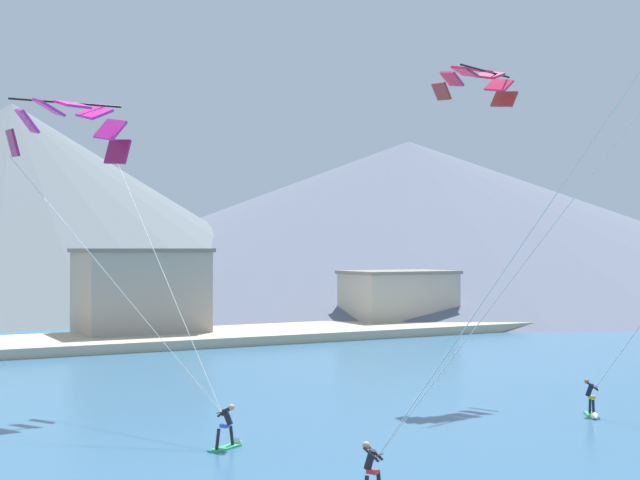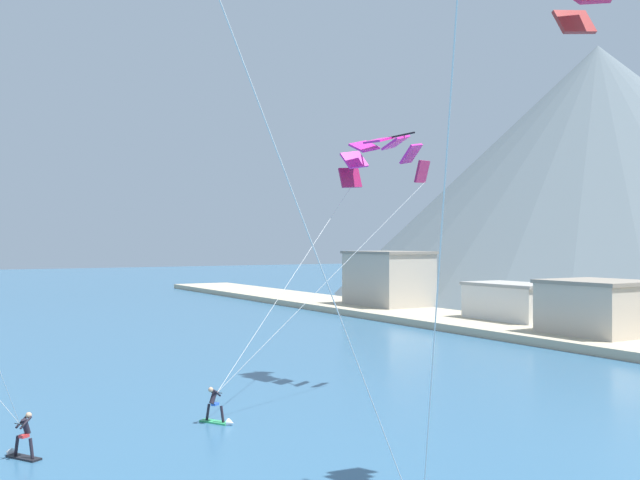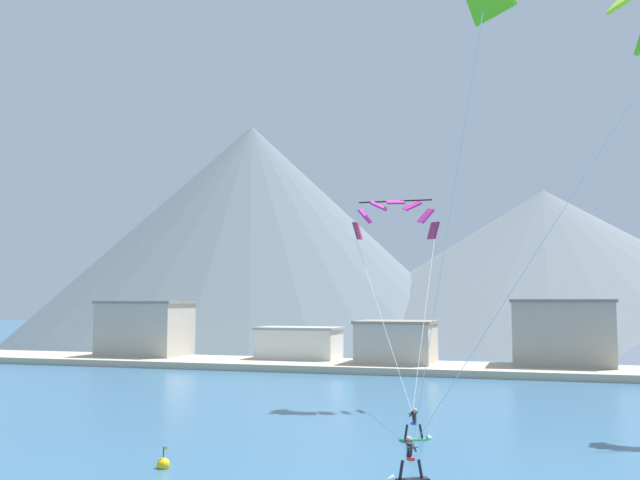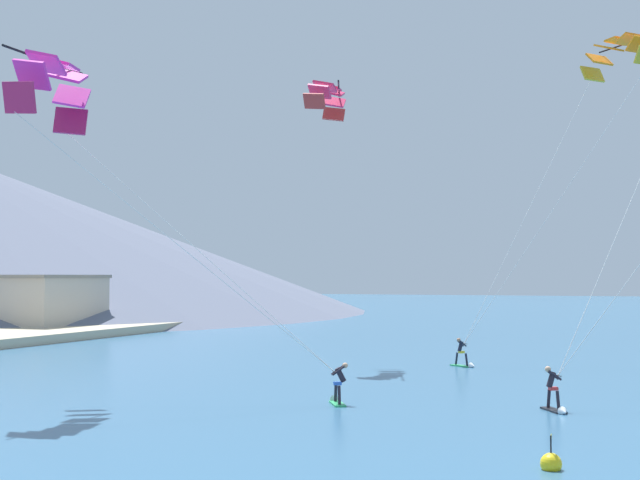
{
  "view_description": "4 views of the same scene",
  "coord_description": "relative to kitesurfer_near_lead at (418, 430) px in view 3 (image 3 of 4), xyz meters",
  "views": [
    {
      "loc": [
        -10.88,
        -14.29,
        7.19
      ],
      "look_at": [
        3.41,
        12.57,
        7.46
      ],
      "focal_mm": 50.0,
      "sensor_mm": 36.0,
      "label": 1
    },
    {
      "loc": [
        30.47,
        3.29,
        7.95
      ],
      "look_at": [
        3.92,
        19.16,
        8.07
      ],
      "focal_mm": 40.0,
      "sensor_mm": 36.0,
      "label": 2
    },
    {
      "loc": [
        7.37,
        -20.9,
        7.0
      ],
      "look_at": [
        -3.51,
        14.31,
        10.15
      ],
      "focal_mm": 40.0,
      "sensor_mm": 36.0,
      "label": 3
    },
    {
      "loc": [
        -31.81,
        3.76,
        5.02
      ],
      "look_at": [
        1.84,
        16.46,
        6.47
      ],
      "focal_mm": 50.0,
      "sensor_mm": 36.0,
      "label": 4
    }
  ],
  "objects": [
    {
      "name": "kitesurfer_near_lead",
      "position": [
        0.0,
        0.0,
        0.0
      ],
      "size": [
        1.71,
        1.21,
        1.71
      ],
      "color": "#33B266",
      "rests_on": "ground"
    },
    {
      "name": "kitesurfer_near_trail",
      "position": [
        0.87,
        -8.22,
        0.01
      ],
      "size": [
        1.7,
        1.24,
        1.74
      ],
      "color": "black",
      "rests_on": "ground"
    },
    {
      "name": "parafoil_kite_near_lead",
      "position": [
        -3.22,
        11.11,
        12.26
      ],
      "size": [
        5.76,
        12.72,
        12.62
      ],
      "color": "#AD1E54"
    },
    {
      "name": "race_marker_buoy",
      "position": [
        -9.24,
        -9.15,
        -0.35
      ],
      "size": [
        0.56,
        0.56,
        1.02
      ],
      "color": "yellow",
      "rests_on": "ground"
    },
    {
      "name": "shoreline_strip",
      "position": [
        -1.29,
        34.89,
        -0.15
      ],
      "size": [
        180.0,
        10.0,
        0.7
      ],
      "primitive_type": "cube",
      "color": "#BCAD8E",
      "rests_on": "ground"
    },
    {
      "name": "shore_building_harbour_front",
      "position": [
        -37.9,
        37.11,
        3.0
      ],
      "size": [
        9.87,
        6.94,
        6.99
      ],
      "color": "#B7AD9E",
      "rests_on": "ground"
    },
    {
      "name": "shore_building_quay_east",
      "position": [
        -19.33,
        38.1,
        1.58
      ],
      "size": [
        9.0,
        5.34,
        4.14
      ],
      "color": "silver",
      "rests_on": "ground"
    },
    {
      "name": "shore_building_quay_west",
      "position": [
        8.06,
        38.01,
        3.09
      ],
      "size": [
        9.73,
        7.19,
        7.16
      ],
      "color": "#A89E8E",
      "rests_on": "ground"
    },
    {
      "name": "shore_building_old_town",
      "position": [
        -8.06,
        35.93,
        2.0
      ],
      "size": [
        7.78,
        7.07,
        4.98
      ],
      "color": "beige",
      "rests_on": "ground"
    },
    {
      "name": "mountain_peak_west_ridge",
      "position": [
        7.0,
        92.73,
        12.63
      ],
      "size": [
        86.04,
        86.04,
        26.26
      ],
      "color": "slate",
      "rests_on": "ground"
    },
    {
      "name": "mountain_peak_central_summit",
      "position": [
        -43.14,
        81.09,
        18.76
      ],
      "size": [
        81.63,
        81.63,
        38.52
      ],
      "color": "slate",
      "rests_on": "ground"
    }
  ]
}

